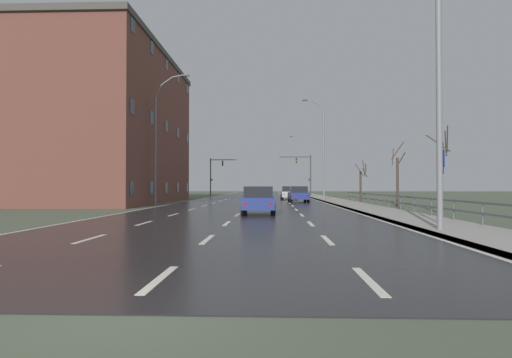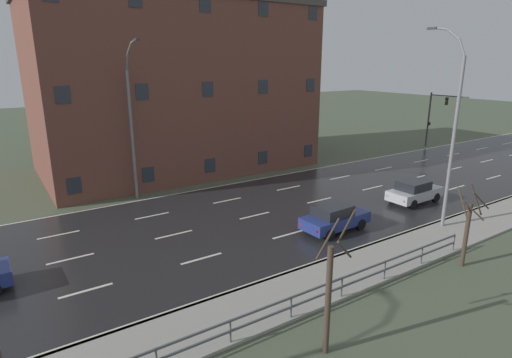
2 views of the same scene
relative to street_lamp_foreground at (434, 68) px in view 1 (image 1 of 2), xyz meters
name	(u,v)px [view 1 (image 1 of 2)]	position (x,y,z in m)	size (l,w,h in m)	color
ground_plane	(257,199)	(-7.43, 38.37, -5.68)	(160.00, 160.00, 0.12)	#4C5642
road_asphalt_strip	(260,197)	(-7.43, 50.36, -5.61)	(14.00, 120.00, 0.03)	#232326
sidewalk_right	(315,196)	(1.00, 50.37, -5.56)	(3.00, 120.00, 0.12)	gray
guardrail	(394,200)	(2.42, 13.45, -4.92)	(0.07, 33.90, 1.00)	#515459
street_lamp_foreground	(434,68)	(0.00, 0.00, 0.00)	(2.76, 0.24, 11.54)	slate
street_lamp_midground	(322,151)	(0.03, 32.89, -0.13)	(2.45, 0.24, 11.22)	slate
street_lamp_distant	(302,166)	(0.02, 65.77, -0.24)	(2.50, 0.24, 10.99)	slate
street_lamp_left_bank	(158,142)	(-14.83, 19.73, -0.42)	(2.87, 0.24, 10.70)	slate
highway_sign	(441,173)	(0.96, 1.90, -3.52)	(0.09, 0.68, 3.28)	slate
traffic_signal_right	(305,169)	(-0.39, 52.50, -1.44)	(4.98, 0.36, 6.41)	#38383A
traffic_signal_left	(215,172)	(-14.58, 53.31, -1.71)	(4.38, 0.36, 6.03)	#38383A
car_near_right	(258,200)	(-6.29, 9.33, -4.82)	(1.90, 4.13, 1.57)	navy
car_far_right	(289,193)	(-3.58, 35.29, -4.82)	(1.91, 4.14, 1.57)	#B7B7BC
car_far_left	(298,194)	(-2.97, 27.28, -4.82)	(1.98, 4.18, 1.57)	navy
brick_building	(100,128)	(-22.11, 25.90, 1.57)	(13.17, 23.08, 14.37)	brown
bare_tree_near	(440,175)	(4.37, 10.89, -3.39)	(1.49, 1.25, 5.11)	#423328
bare_tree_mid	(397,178)	(4.48, 19.87, -3.42)	(1.13, 0.94, 5.20)	#423328
bare_tree_far	(361,183)	(3.54, 29.36, -3.74)	(1.29, 1.14, 4.21)	#423328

